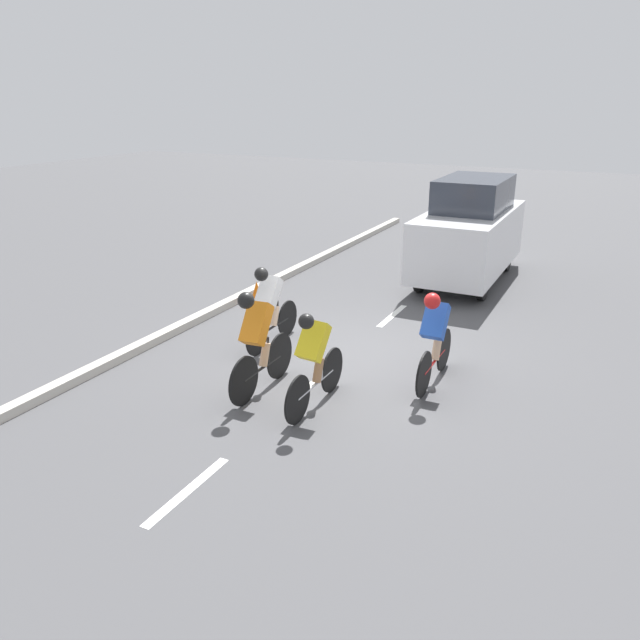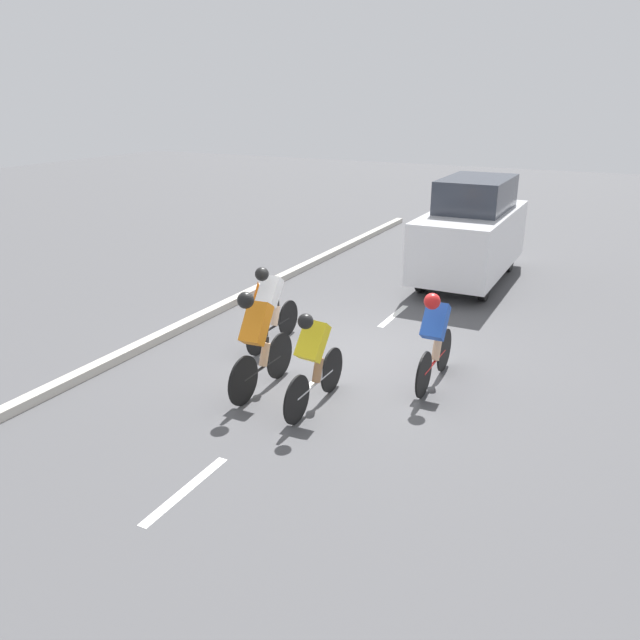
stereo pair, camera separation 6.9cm
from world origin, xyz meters
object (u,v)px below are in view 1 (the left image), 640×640
cyclist_white (270,303)px  support_car (469,231)px  traffic_cone (257,293)px  cyclist_blue (435,335)px  cyclist_yellow (314,358)px  cyclist_orange (258,339)px

cyclist_white → support_car: 5.88m
traffic_cone → support_car: bearing=-132.8°
cyclist_blue → support_car: support_car is taller
traffic_cone → cyclist_white: bearing=127.7°
support_car → traffic_cone: size_ratio=8.51×
cyclist_yellow → support_car: support_car is taller
cyclist_yellow → cyclist_blue: bearing=-130.2°
cyclist_orange → cyclist_white: bearing=-64.4°
cyclist_blue → cyclist_yellow: cyclist_blue is taller
traffic_cone → cyclist_orange: bearing=122.5°
cyclist_blue → traffic_cone: size_ratio=3.46×
support_car → traffic_cone: support_car is taller
cyclist_white → support_car: (-1.98, -5.53, 0.38)m
cyclist_blue → traffic_cone: cyclist_blue is taller
cyclist_yellow → traffic_cone: bearing=-48.5°
cyclist_blue → cyclist_white: (2.92, -0.23, -0.02)m
support_car → traffic_cone: (3.41, 3.68, -0.92)m
cyclist_white → cyclist_orange: 1.77m
cyclist_orange → traffic_cone: (2.19, -3.44, -0.60)m
cyclist_yellow → support_car: (-0.29, -7.21, 0.40)m
cyclist_white → cyclist_yellow: 2.38m
cyclist_white → cyclist_yellow: size_ratio=0.98×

